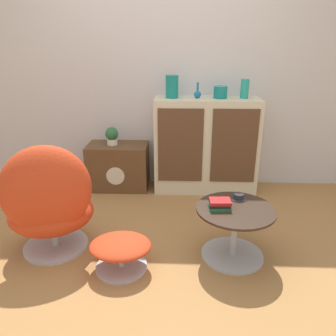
{
  "coord_description": "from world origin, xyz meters",
  "views": [
    {
      "loc": [
        0.21,
        -2.09,
        1.53
      ],
      "look_at": [
        0.11,
        0.49,
        0.55
      ],
      "focal_mm": 35.0,
      "sensor_mm": 36.0,
      "label": 1
    }
  ],
  "objects_px": {
    "sideboard": "(206,145)",
    "coffee_table": "(234,229)",
    "teacup": "(239,197)",
    "ottoman": "(121,249)",
    "vase_leftmost": "(172,87)",
    "book_stack": "(220,204)",
    "egg_chair": "(49,203)",
    "potted_plant": "(112,136)",
    "vase_inner_right": "(220,92)",
    "tv_console": "(119,166)",
    "vase_inner_left": "(198,94)",
    "vase_rightmost": "(245,89)"
  },
  "relations": [
    {
      "from": "teacup",
      "to": "book_stack",
      "type": "height_order",
      "value": "book_stack"
    },
    {
      "from": "tv_console",
      "to": "book_stack",
      "type": "relative_size",
      "value": 4.03
    },
    {
      "from": "tv_console",
      "to": "teacup",
      "type": "xyz_separation_m",
      "value": [
        1.14,
        -1.11,
        0.18
      ]
    },
    {
      "from": "vase_inner_left",
      "to": "ottoman",
      "type": "bearing_deg",
      "value": -112.02
    },
    {
      "from": "vase_leftmost",
      "to": "vase_inner_left",
      "type": "bearing_deg",
      "value": 0.0
    },
    {
      "from": "ottoman",
      "to": "potted_plant",
      "type": "distance_m",
      "value": 1.54
    },
    {
      "from": "tv_console",
      "to": "egg_chair",
      "type": "height_order",
      "value": "egg_chair"
    },
    {
      "from": "ottoman",
      "to": "vase_leftmost",
      "type": "xyz_separation_m",
      "value": [
        0.32,
        1.44,
        0.97
      ]
    },
    {
      "from": "tv_console",
      "to": "vase_rightmost",
      "type": "xyz_separation_m",
      "value": [
        1.33,
        -0.0,
        0.86
      ]
    },
    {
      "from": "teacup",
      "to": "tv_console",
      "type": "bearing_deg",
      "value": 135.94
    },
    {
      "from": "tv_console",
      "to": "teacup",
      "type": "height_order",
      "value": "tv_console"
    },
    {
      "from": "tv_console",
      "to": "vase_inner_right",
      "type": "bearing_deg",
      "value": -0.05
    },
    {
      "from": "tv_console",
      "to": "ottoman",
      "type": "xyz_separation_m",
      "value": [
        0.27,
        -1.44,
        -0.09
      ]
    },
    {
      "from": "vase_inner_right",
      "to": "potted_plant",
      "type": "distance_m",
      "value": 1.23
    },
    {
      "from": "sideboard",
      "to": "coffee_table",
      "type": "xyz_separation_m",
      "value": [
        0.14,
        -1.26,
        -0.27
      ]
    },
    {
      "from": "vase_leftmost",
      "to": "vase_inner_right",
      "type": "bearing_deg",
      "value": 0.0
    },
    {
      "from": "sideboard",
      "to": "egg_chair",
      "type": "distance_m",
      "value": 1.76
    },
    {
      "from": "coffee_table",
      "to": "sideboard",
      "type": "bearing_deg",
      "value": 96.38
    },
    {
      "from": "coffee_table",
      "to": "vase_leftmost",
      "type": "relative_size",
      "value": 2.54
    },
    {
      "from": "ottoman",
      "to": "vase_inner_left",
      "type": "bearing_deg",
      "value": 67.98
    },
    {
      "from": "ottoman",
      "to": "book_stack",
      "type": "xyz_separation_m",
      "value": [
        0.71,
        0.18,
        0.29
      ]
    },
    {
      "from": "tv_console",
      "to": "teacup",
      "type": "relative_size",
      "value": 5.22
    },
    {
      "from": "coffee_table",
      "to": "teacup",
      "type": "bearing_deg",
      "value": 74.68
    },
    {
      "from": "egg_chair",
      "to": "teacup",
      "type": "distance_m",
      "value": 1.43
    },
    {
      "from": "coffee_table",
      "to": "book_stack",
      "type": "distance_m",
      "value": 0.24
    },
    {
      "from": "vase_leftmost",
      "to": "vase_rightmost",
      "type": "bearing_deg",
      "value": 0.0
    },
    {
      "from": "potted_plant",
      "to": "vase_inner_left",
      "type": "bearing_deg",
      "value": -0.09
    },
    {
      "from": "vase_rightmost",
      "to": "vase_leftmost",
      "type": "bearing_deg",
      "value": 180.0
    },
    {
      "from": "vase_rightmost",
      "to": "book_stack",
      "type": "height_order",
      "value": "vase_rightmost"
    },
    {
      "from": "teacup",
      "to": "egg_chair",
      "type": "bearing_deg",
      "value": -174.18
    },
    {
      "from": "potted_plant",
      "to": "teacup",
      "type": "height_order",
      "value": "potted_plant"
    },
    {
      "from": "teacup",
      "to": "vase_leftmost",
      "type": "bearing_deg",
      "value": 116.39
    },
    {
      "from": "ottoman",
      "to": "vase_inner_right",
      "type": "xyz_separation_m",
      "value": [
        0.81,
        1.44,
        0.91
      ]
    },
    {
      "from": "tv_console",
      "to": "ottoman",
      "type": "relative_size",
      "value": 1.48
    },
    {
      "from": "coffee_table",
      "to": "potted_plant",
      "type": "height_order",
      "value": "potted_plant"
    },
    {
      "from": "coffee_table",
      "to": "ottoman",
      "type": "bearing_deg",
      "value": -167.83
    },
    {
      "from": "ottoman",
      "to": "teacup",
      "type": "height_order",
      "value": "teacup"
    },
    {
      "from": "tv_console",
      "to": "potted_plant",
      "type": "height_order",
      "value": "potted_plant"
    },
    {
      "from": "egg_chair",
      "to": "vase_rightmost",
      "type": "xyz_separation_m",
      "value": [
        1.61,
        1.25,
        0.68
      ]
    },
    {
      "from": "ottoman",
      "to": "vase_rightmost",
      "type": "xyz_separation_m",
      "value": [
        1.06,
        1.44,
        0.95
      ]
    },
    {
      "from": "book_stack",
      "to": "ottoman",
      "type": "bearing_deg",
      "value": -166.09
    },
    {
      "from": "vase_inner_left",
      "to": "teacup",
      "type": "relative_size",
      "value": 1.24
    },
    {
      "from": "tv_console",
      "to": "coffee_table",
      "type": "relative_size",
      "value": 1.13
    },
    {
      "from": "vase_leftmost",
      "to": "vase_inner_left",
      "type": "xyz_separation_m",
      "value": [
        0.26,
        0.0,
        -0.07
      ]
    },
    {
      "from": "egg_chair",
      "to": "vase_rightmost",
      "type": "distance_m",
      "value": 2.15
    },
    {
      "from": "coffee_table",
      "to": "teacup",
      "type": "relative_size",
      "value": 4.62
    },
    {
      "from": "vase_leftmost",
      "to": "book_stack",
      "type": "distance_m",
      "value": 1.49
    },
    {
      "from": "sideboard",
      "to": "vase_rightmost",
      "type": "relative_size",
      "value": 5.68
    },
    {
      "from": "vase_leftmost",
      "to": "potted_plant",
      "type": "bearing_deg",
      "value": 179.87
    },
    {
      "from": "ottoman",
      "to": "coffee_table",
      "type": "height_order",
      "value": "coffee_table"
    }
  ]
}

